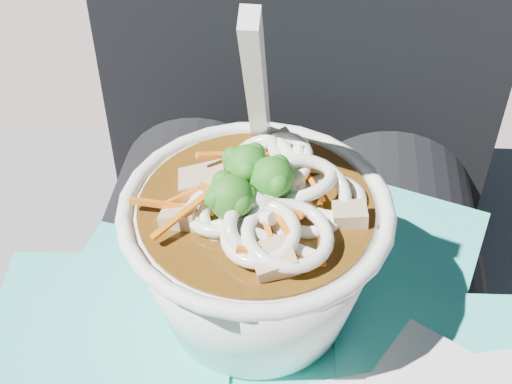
# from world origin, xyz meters

# --- Properties ---
(person_body) EXTENTS (0.34, 0.94, 1.01)m
(person_body) POSITION_xyz_m (0.00, 0.09, 0.56)
(person_body) COLOR black
(person_body) RESTS_ON ground
(plastic_bag) EXTENTS (0.36, 0.36, 0.01)m
(plastic_bag) POSITION_xyz_m (-0.01, -0.02, 0.62)
(plastic_bag) COLOR #30CAB8
(plastic_bag) RESTS_ON lap
(udon_bowl) EXTENTS (0.19, 0.19, 0.20)m
(udon_bowl) POSITION_xyz_m (-0.01, 0.02, 0.68)
(udon_bowl) COLOR white
(udon_bowl) RESTS_ON plastic_bag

